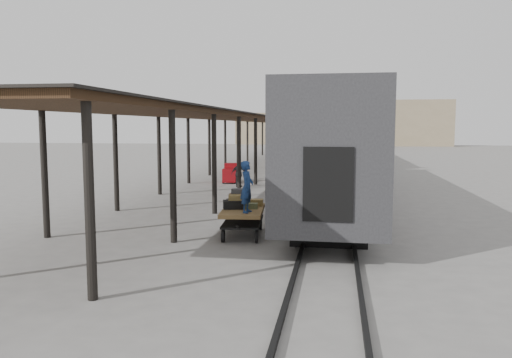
{
  "coord_description": "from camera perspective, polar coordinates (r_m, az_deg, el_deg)",
  "views": [
    {
      "loc": [
        3.4,
        -15.96,
        3.43
      ],
      "look_at": [
        0.76,
        0.22,
        1.7
      ],
      "focal_mm": 35.0,
      "sensor_mm": 36.0,
      "label": 1
    }
  ],
  "objects": [
    {
      "name": "ground",
      "position": [
        16.68,
        -2.72,
        -5.85
      ],
      "size": [
        160.0,
        160.0,
        0.0
      ],
      "primitive_type": "plane",
      "color": "slate",
      "rests_on": "ground"
    },
    {
      "name": "train",
      "position": [
        49.76,
        9.06,
        5.11
      ],
      "size": [
        3.45,
        76.01,
        4.01
      ],
      "color": "silver",
      "rests_on": "ground"
    },
    {
      "name": "canopy",
      "position": [
        40.54,
        -0.39,
        6.84
      ],
      "size": [
        4.9,
        64.3,
        4.15
      ],
      "color": "#422B19",
      "rests_on": "ground"
    },
    {
      "name": "rails",
      "position": [
        50.07,
        9.02,
        2.1
      ],
      "size": [
        1.54,
        150.0,
        0.12
      ],
      "color": "black",
      "rests_on": "ground"
    },
    {
      "name": "building_far",
      "position": [
        94.56,
        15.8,
        6.15
      ],
      "size": [
        18.0,
        10.0,
        8.0
      ],
      "primitive_type": "cube",
      "color": "tan",
      "rests_on": "ground"
    },
    {
      "name": "building_left",
      "position": [
        98.87,
        1.49,
        5.78
      ],
      "size": [
        12.0,
        8.0,
        6.0
      ],
      "primitive_type": "cube",
      "color": "tan",
      "rests_on": "ground"
    },
    {
      "name": "baggage_cart",
      "position": [
        15.71,
        -1.5,
        -4.17
      ],
      "size": [
        1.46,
        2.5,
        0.86
      ],
      "rotation": [
        0.0,
        0.0,
        0.09
      ],
      "color": "brown",
      "rests_on": "ground"
    },
    {
      "name": "suitcase_stack",
      "position": [
        15.99,
        -1.86,
        -2.53
      ],
      "size": [
        1.23,
        1.27,
        0.57
      ],
      "rotation": [
        0.0,
        0.0,
        0.09
      ],
      "color": "#3A3A3C",
      "rests_on": "baggage_cart"
    },
    {
      "name": "luggage_tug",
      "position": [
        30.45,
        -2.94,
        0.58
      ],
      "size": [
        0.92,
        1.4,
        1.19
      ],
      "rotation": [
        0.0,
        0.0,
        0.08
      ],
      "color": "maroon",
      "rests_on": "ground"
    },
    {
      "name": "porter",
      "position": [
        14.89,
        -1.03,
        -0.9
      ],
      "size": [
        0.43,
        0.6,
        1.55
      ],
      "primitive_type": "imported",
      "rotation": [
        0.0,
        0.0,
        1.46
      ],
      "color": "navy",
      "rests_on": "baggage_cart"
    },
    {
      "name": "pedestrian",
      "position": [
        28.25,
        -1.96,
        0.59
      ],
      "size": [
        0.9,
        0.4,
        1.51
      ],
      "primitive_type": "imported",
      "rotation": [
        0.0,
        0.0,
        3.18
      ],
      "color": "black",
      "rests_on": "ground"
    }
  ]
}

